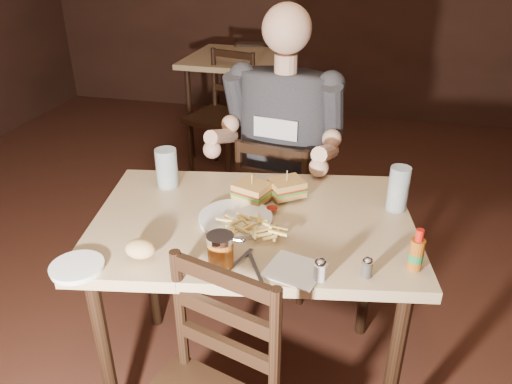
% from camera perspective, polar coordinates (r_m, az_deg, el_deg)
% --- Properties ---
extents(room_shell, '(7.00, 7.00, 7.00)m').
position_cam_1_polar(room_shell, '(1.43, 3.73, 17.08)').
color(room_shell, black).
rests_on(room_shell, ground).
extents(main_table, '(1.22, 0.92, 0.77)m').
position_cam_1_polar(main_table, '(1.79, -0.37, -5.55)').
color(main_table, tan).
rests_on(main_table, ground).
extents(bg_table, '(0.83, 0.83, 0.77)m').
position_cam_1_polar(bg_table, '(4.14, -1.92, 14.03)').
color(bg_table, tan).
rests_on(bg_table, ground).
extents(chair_far, '(0.45, 0.48, 0.84)m').
position_cam_1_polar(chair_far, '(2.50, 3.04, -2.16)').
color(chair_far, black).
rests_on(chair_far, ground).
extents(bg_chair_far, '(0.44, 0.47, 0.82)m').
position_cam_1_polar(bg_chair_far, '(4.73, -0.10, 12.41)').
color(bg_chair_far, black).
rests_on(bg_chair_far, ground).
extents(bg_chair_near, '(0.52, 0.55, 0.90)m').
position_cam_1_polar(bg_chair_near, '(3.70, -4.09, 8.53)').
color(bg_chair_near, black).
rests_on(bg_chair_near, ground).
extents(diner, '(0.62, 0.53, 0.97)m').
position_cam_1_polar(diner, '(2.25, 2.92, 8.37)').
color(diner, '#333238').
rests_on(diner, chair_far).
extents(dinner_plate, '(0.29, 0.29, 0.01)m').
position_cam_1_polar(dinner_plate, '(1.73, -2.36, -3.16)').
color(dinner_plate, white).
rests_on(dinner_plate, main_table).
extents(sandwich_left, '(0.15, 0.13, 0.10)m').
position_cam_1_polar(sandwich_left, '(1.82, -0.46, 0.71)').
color(sandwich_left, gold).
rests_on(sandwich_left, dinner_plate).
extents(sandwich_right, '(0.16, 0.15, 0.10)m').
position_cam_1_polar(sandwich_right, '(1.85, 3.55, 1.09)').
color(sandwich_right, gold).
rests_on(sandwich_right, dinner_plate).
extents(fries_pile, '(0.28, 0.22, 0.04)m').
position_cam_1_polar(fries_pile, '(1.65, -0.41, -3.64)').
color(fries_pile, '#F0CC64').
rests_on(fries_pile, dinner_plate).
extents(ketchup_dollop, '(0.05, 0.05, 0.01)m').
position_cam_1_polar(ketchup_dollop, '(1.77, 1.85, -1.84)').
color(ketchup_dollop, maroon).
rests_on(ketchup_dollop, dinner_plate).
extents(glass_left, '(0.10, 0.10, 0.15)m').
position_cam_1_polar(glass_left, '(1.96, -10.16, 2.71)').
color(glass_left, silver).
rests_on(glass_left, main_table).
extents(glass_right, '(0.08, 0.08, 0.16)m').
position_cam_1_polar(glass_right, '(1.83, 15.95, 0.37)').
color(glass_right, silver).
rests_on(glass_right, main_table).
extents(hot_sauce, '(0.05, 0.05, 0.14)m').
position_cam_1_polar(hot_sauce, '(1.54, 17.94, -6.28)').
color(hot_sauce, '#904510').
rests_on(hot_sauce, main_table).
extents(salt_shaker, '(0.04, 0.04, 0.07)m').
position_cam_1_polar(salt_shaker, '(1.45, 7.32, -8.85)').
color(salt_shaker, white).
rests_on(salt_shaker, main_table).
extents(pepper_shaker, '(0.04, 0.04, 0.06)m').
position_cam_1_polar(pepper_shaker, '(1.49, 12.56, -8.46)').
color(pepper_shaker, '#38332D').
rests_on(pepper_shaker, main_table).
extents(syrup_dispenser, '(0.09, 0.09, 0.11)m').
position_cam_1_polar(syrup_dispenser, '(1.49, -4.08, -6.71)').
color(syrup_dispenser, '#904510').
rests_on(syrup_dispenser, main_table).
extents(napkin, '(0.19, 0.19, 0.00)m').
position_cam_1_polar(napkin, '(1.50, 4.42, -8.86)').
color(napkin, white).
rests_on(napkin, main_table).
extents(knife, '(0.10, 0.18, 0.00)m').
position_cam_1_polar(knife, '(1.48, 0.15, -9.18)').
color(knife, silver).
rests_on(knife, napkin).
extents(fork, '(0.07, 0.17, 0.01)m').
position_cam_1_polar(fork, '(1.51, -2.25, -8.19)').
color(fork, silver).
rests_on(fork, napkin).
extents(side_plate, '(0.18, 0.18, 0.01)m').
position_cam_1_polar(side_plate, '(1.58, -19.76, -8.20)').
color(side_plate, white).
rests_on(side_plate, main_table).
extents(bread_roll, '(0.11, 0.09, 0.06)m').
position_cam_1_polar(bread_roll, '(1.56, -13.05, -6.34)').
color(bread_roll, tan).
rests_on(bread_roll, side_plate).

